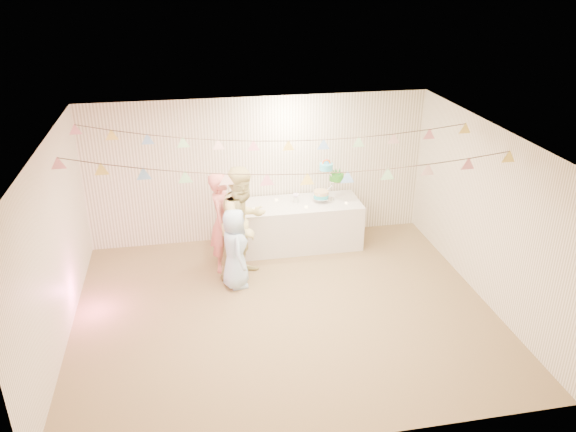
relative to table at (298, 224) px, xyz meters
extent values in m
plane|color=olive|center=(-0.61, -2.01, -0.41)|extent=(6.00, 6.00, 0.00)
plane|color=silver|center=(-0.61, -2.01, 2.19)|extent=(6.00, 6.00, 0.00)
plane|color=white|center=(-0.61, 0.49, 0.89)|extent=(6.00, 6.00, 0.00)
plane|color=white|center=(-0.61, -4.51, 0.89)|extent=(6.00, 6.00, 0.00)
plane|color=white|center=(-3.61, -2.01, 0.89)|extent=(5.00, 5.00, 0.00)
plane|color=white|center=(2.39, -2.01, 0.89)|extent=(5.00, 5.00, 0.00)
cube|color=silver|center=(0.00, 0.00, 0.00)|extent=(2.18, 0.87, 0.82)
cylinder|color=white|center=(-0.55, -0.05, 0.35)|extent=(0.33, 0.33, 0.02)
imported|color=#D97771|center=(-1.35, -0.57, 0.43)|extent=(0.57, 0.71, 1.68)
imported|color=#CCC17E|center=(-1.05, -0.87, 0.52)|extent=(1.14, 1.11, 1.85)
imported|color=#ADD1F5|center=(-1.22, -1.16, 0.24)|extent=(0.47, 0.67, 1.29)
cylinder|color=#FFD88C|center=(-0.80, -0.15, 0.42)|extent=(0.04, 0.04, 0.03)
cylinder|color=#FFD88C|center=(-0.35, 0.18, 0.42)|extent=(0.04, 0.04, 0.03)
cylinder|color=#FFD88C|center=(0.10, -0.22, 0.42)|extent=(0.04, 0.04, 0.03)
cylinder|color=#FFD88C|center=(0.35, 0.22, 0.42)|extent=(0.04, 0.04, 0.03)
cylinder|color=#FFD88C|center=(0.82, -0.18, 0.42)|extent=(0.04, 0.04, 0.03)
camera|label=1|loc=(-1.83, -8.78, 4.26)|focal=35.00mm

